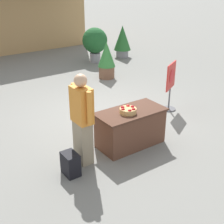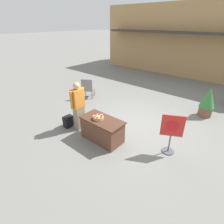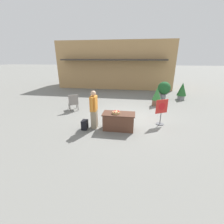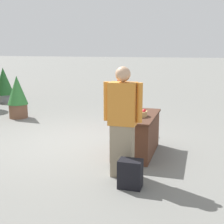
% 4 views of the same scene
% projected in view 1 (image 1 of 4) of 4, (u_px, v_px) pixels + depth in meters
% --- Properties ---
extents(ground_plane, '(120.00, 120.00, 0.00)m').
position_uv_depth(ground_plane, '(105.00, 116.00, 7.76)').
color(ground_plane, slate).
extents(display_table, '(1.42, 0.72, 0.76)m').
position_uv_depth(display_table, '(130.00, 128.00, 6.35)').
color(display_table, brown).
rests_on(display_table, ground_plane).
extents(apple_basket, '(0.33, 0.33, 0.13)m').
position_uv_depth(apple_basket, '(128.00, 110.00, 6.07)').
color(apple_basket, tan).
rests_on(apple_basket, display_table).
extents(person_visitor, '(0.26, 0.61, 1.73)m').
position_uv_depth(person_visitor, '(82.00, 119.00, 5.55)').
color(person_visitor, gray).
rests_on(person_visitor, ground_plane).
extents(backpack, '(0.24, 0.34, 0.42)m').
position_uv_depth(backpack, '(71.00, 164.00, 5.46)').
color(backpack, black).
rests_on(backpack, ground_plane).
extents(poster_board, '(0.57, 0.36, 1.24)m').
position_uv_depth(poster_board, '(170.00, 85.00, 7.84)').
color(poster_board, '#4C4C51').
rests_on(poster_board, ground_plane).
extents(potted_plant_far_right, '(0.97, 0.97, 1.33)m').
position_uv_depth(potted_plant_far_right, '(95.00, 41.00, 12.02)').
color(potted_plant_far_right, gray).
rests_on(potted_plant_far_right, ground_plane).
extents(potted_plant_near_right, '(0.58, 0.58, 1.22)m').
position_uv_depth(potted_plant_near_right, '(107.00, 59.00, 10.26)').
color(potted_plant_near_right, brown).
rests_on(potted_plant_near_right, ground_plane).
extents(potted_plant_far_left, '(0.70, 0.70, 1.29)m').
position_uv_depth(potted_plant_far_left, '(122.00, 40.00, 12.76)').
color(potted_plant_far_left, gray).
rests_on(potted_plant_far_left, ground_plane).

